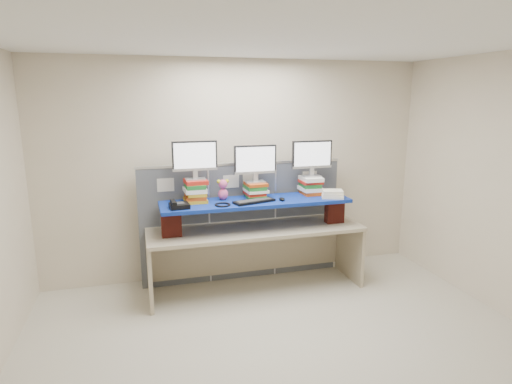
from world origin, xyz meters
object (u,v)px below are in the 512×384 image
object	(u,v)px
desk	(256,240)
desk_phone	(179,205)
blue_board	(256,202)
monitor_center	(255,161)
monitor_left	(195,158)
monitor_right	(312,156)
keyboard	(254,201)

from	to	relation	value
desk	desk_phone	bearing A→B (deg)	-172.28
blue_board	monitor_center	bearing A→B (deg)	78.38
monitor_left	monitor_right	distance (m)	1.45
monitor_left	monitor_center	distance (m)	0.72
blue_board	monitor_left	distance (m)	0.89
desk	desk_phone	world-z (taller)	desk_phone
keyboard	desk	bearing A→B (deg)	47.53
monitor_center	blue_board	bearing A→B (deg)	-101.62
monitor_right	keyboard	bearing A→B (deg)	-164.84
blue_board	monitor_left	xyz separation A→B (m)	(-0.70, 0.12, 0.54)
monitor_center	desk_phone	xyz separation A→B (m)	(-0.95, -0.25, -0.41)
blue_board	monitor_left	world-z (taller)	monitor_left
desk	keyboard	xyz separation A→B (m)	(-0.05, -0.10, 0.52)
blue_board	keyboard	bearing A→B (deg)	-116.97
desk	blue_board	xyz separation A→B (m)	(-0.00, 0.00, 0.48)
monitor_left	monitor_right	bearing A→B (deg)	-0.00
blue_board	desk_phone	bearing A→B (deg)	-172.28
desk	blue_board	size ratio (longest dim) A/B	1.15
monitor_left	keyboard	xyz separation A→B (m)	(0.65, -0.22, -0.50)
keyboard	monitor_center	bearing A→B (deg)	55.54
desk	monitor_right	size ratio (longest dim) A/B	5.01
monitor_right	desk_phone	xyz separation A→B (m)	(-1.67, -0.25, -0.45)
blue_board	monitor_center	world-z (taller)	monitor_center
blue_board	monitor_right	size ratio (longest dim) A/B	4.35
blue_board	desk_phone	size ratio (longest dim) A/B	10.00
desk	monitor_right	xyz separation A→B (m)	(0.75, 0.12, 0.98)
blue_board	monitor_right	distance (m)	0.91
desk	desk_phone	size ratio (longest dim) A/B	11.50
monitor_center	monitor_left	bearing A→B (deg)	180.00
monitor_left	monitor_right	xyz separation A→B (m)	(1.45, 0.00, -0.04)
blue_board	keyboard	distance (m)	0.12
monitor_center	keyboard	distance (m)	0.49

